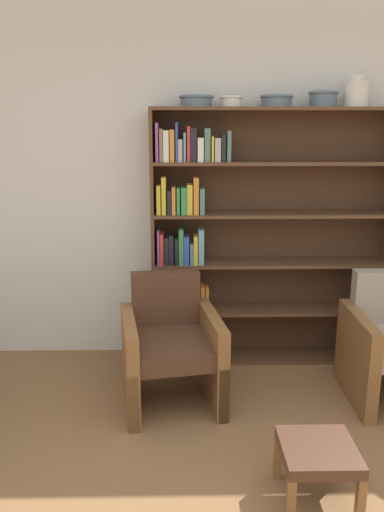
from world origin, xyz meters
name	(u,v)px	position (x,y,z in m)	size (l,w,h in m)	color
wall_back	(237,188)	(0.00, 2.48, 1.38)	(12.00, 0.06, 2.75)	silver
bookshelf	(246,242)	(0.06, 2.31, 0.97)	(1.86, 0.30, 1.98)	brown
bowl_copper	(196,100)	(-0.33, 2.29, 2.03)	(0.26, 0.26, 0.08)	slate
bowl_stoneware	(231,101)	(-0.08, 2.29, 2.03)	(0.17, 0.17, 0.08)	silver
bowl_brass	(277,100)	(0.25, 2.29, 2.03)	(0.24, 0.24, 0.09)	slate
bowl_olive	(323,98)	(0.59, 2.29, 2.04)	(0.22, 0.22, 0.11)	slate
vase_tall	(356,94)	(0.83, 2.29, 2.08)	(0.18, 0.18, 0.22)	silver
armchair_leather	(171,346)	(-0.52, 1.68, 0.39)	(0.74, 0.78, 0.85)	brown
footstool	(318,456)	(0.24, 0.66, 0.25)	(0.37, 0.37, 0.31)	brown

